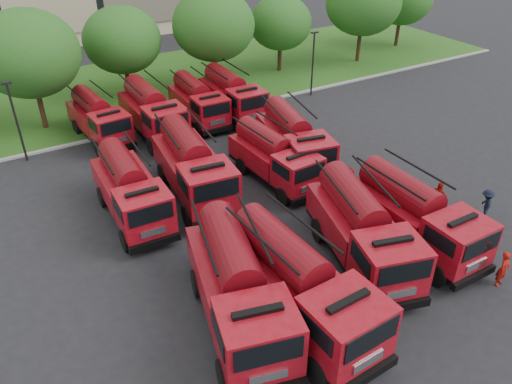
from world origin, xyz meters
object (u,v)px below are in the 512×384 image
fire_truck_2 (362,230)px  fire_truck_4 (130,190)px  fire_truck_6 (274,157)px  fire_truck_7 (294,140)px  firefighter_2 (435,213)px  fire_truck_5 (193,167)px  firefighter_1 (330,359)px  fire_truck_8 (98,118)px  fire_truck_10 (198,101)px  fire_truck_0 (238,288)px  firefighter_4 (231,257)px  firefighter_5 (348,194)px  firefighter_3 (482,218)px  firefighter_0 (498,284)px  fire_truck_9 (152,112)px  fire_truck_1 (298,285)px  fire_truck_11 (232,95)px  fire_truck_3 (415,215)px

fire_truck_2 → fire_truck_4: fire_truck_2 is taller
fire_truck_6 → fire_truck_7: size_ratio=0.89×
firefighter_2 → fire_truck_5: bearing=40.9°
fire_truck_2 → firefighter_1: 6.26m
fire_truck_8 → fire_truck_4: bearing=-102.1°
fire_truck_5 → firefighter_1: fire_truck_5 is taller
fire_truck_2 → fire_truck_10: (0.43, 18.12, -0.24)m
fire_truck_0 → firefighter_4: bearing=79.9°
fire_truck_5 → firefighter_5: (7.36, -4.44, -1.77)m
fire_truck_4 → fire_truck_5: size_ratio=0.90×
fire_truck_0 → firefighter_1: (1.98, -3.37, -1.80)m
fire_truck_7 → firefighter_3: size_ratio=4.44×
fire_truck_10 → firefighter_0: bearing=-78.8°
firefighter_3 → fire_truck_0: bearing=-45.3°
firefighter_2 → fire_truck_9: bearing=19.0°
fire_truck_1 → fire_truck_10: fire_truck_1 is taller
fire_truck_7 → firefighter_1: (-7.23, -13.06, -1.66)m
firefighter_4 → firefighter_5: size_ratio=0.99×
fire_truck_6 → firefighter_3: 11.56m
firefighter_3 → firefighter_4: bearing=-61.3°
fire_truck_7 → fire_truck_10: fire_truck_7 is taller
fire_truck_6 → fire_truck_11: 9.98m
firefighter_3 → fire_truck_5: bearing=-83.9°
fire_truck_2 → firefighter_0: 6.35m
fire_truck_3 → firefighter_0: size_ratio=4.22×
fire_truck_3 → fire_truck_7: size_ratio=0.96×
fire_truck_3 → fire_truck_9: (-6.22, 17.90, 0.01)m
fire_truck_2 → firefighter_3: size_ratio=4.68×
fire_truck_7 → fire_truck_11: bearing=99.3°
fire_truck_4 → firefighter_0: 17.85m
fire_truck_2 → firefighter_5: fire_truck_2 is taller
fire_truck_2 → fire_truck_9: size_ratio=1.09×
fire_truck_10 → firefighter_3: 20.29m
fire_truck_2 → firefighter_5: bearing=70.6°
fire_truck_1 → fire_truck_5: 10.65m
firefighter_5 → firefighter_0: bearing=125.3°
fire_truck_1 → firefighter_3: 12.48m
fire_truck_5 → firefighter_5: bearing=-24.8°
fire_truck_0 → fire_truck_5: (2.50, 9.58, -0.03)m
fire_truck_4 → firefighter_5: (11.01, -4.09, -1.62)m
fire_truck_2 → fire_truck_4: size_ratio=1.11×
fire_truck_4 → fire_truck_10: 12.43m
fire_truck_5 → fire_truck_10: size_ratio=1.20×
firefighter_5 → fire_truck_6: bearing=-22.2°
fire_truck_11 → firefighter_0: bearing=-85.9°
fire_truck_8 → firefighter_0: size_ratio=3.89×
fire_truck_9 → firefighter_1: bearing=-94.0°
fire_truck_3 → firefighter_3: (4.81, -0.38, -1.67)m
firefighter_1 → firefighter_4: 7.04m
fire_truck_0 → fire_truck_10: 19.89m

